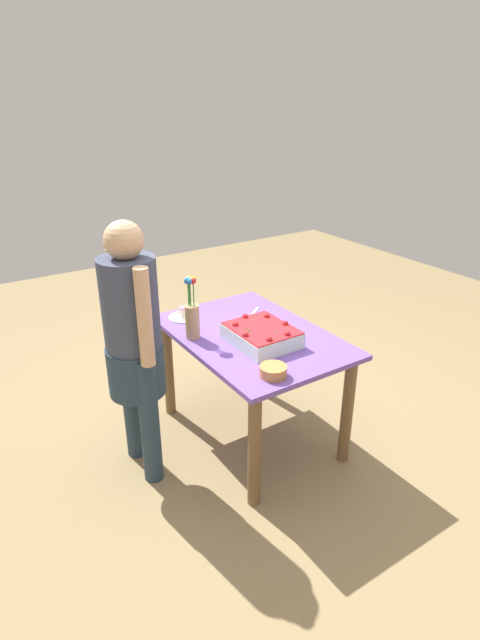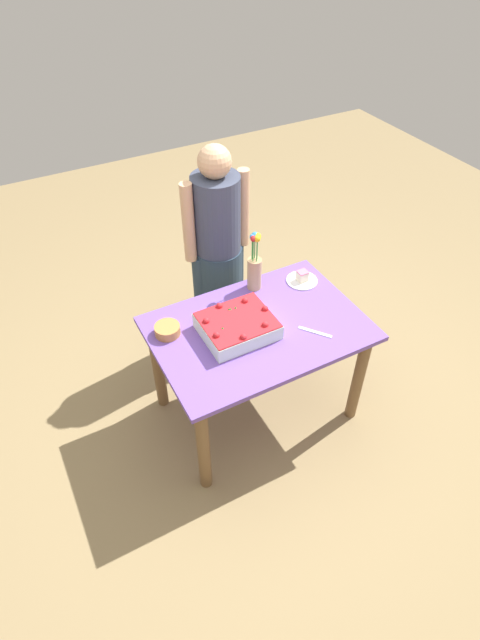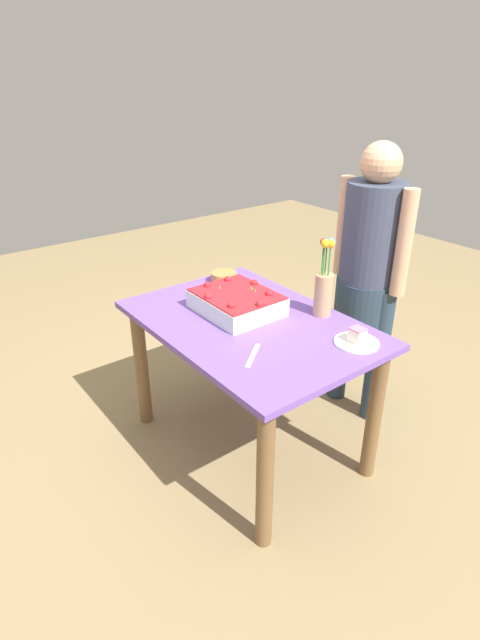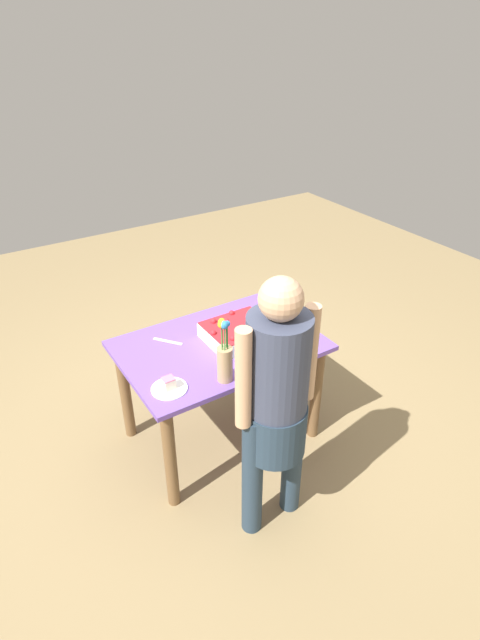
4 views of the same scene
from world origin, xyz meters
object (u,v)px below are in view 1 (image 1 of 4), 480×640
Objects in this scene: serving_plate_with_slice at (184,315)px; person_standing at (133,338)px; cake_knife at (254,313)px; sheet_cake at (262,335)px; flower_vase at (192,315)px; fruit_bowl at (273,371)px.

serving_plate_with_slice is 0.60m from person_standing.
sheet_cake is at bearing -156.00° from cake_knife.
serving_plate_with_slice is 1.01× the size of cake_knife.
sheet_cake is 0.42m from flower_vase.
serving_plate_with_slice is at bearing -16.76° from flower_vase.
sheet_cake reaches higher than cake_knife.
sheet_cake is at bearing -159.22° from serving_plate_with_slice.
flower_vase is (-0.10, 0.51, 0.14)m from cake_knife.
serving_plate_with_slice is 0.51× the size of flower_vase.
serving_plate_with_slice is at bearing 36.07° from person_standing.
flower_vase is at bearing 47.55° from sheet_cake.
cake_knife is at bearing 9.94° from person_standing.
fruit_bowl is at bearing -177.20° from serving_plate_with_slice.
sheet_cake is 0.43m from cake_knife.
flower_vase is 0.64m from fruit_bowl.
serving_plate_with_slice is at bearing 117.97° from cake_knife.
person_standing is (-0.06, 0.39, -0.02)m from flower_vase.
cake_knife is 0.50× the size of flower_vase.
person_standing is (-0.16, 0.89, 0.12)m from cake_knife.
cake_knife is (-0.19, -0.42, -0.02)m from serving_plate_with_slice.
cake_knife is at bearing -27.43° from fruit_bowl.
cake_knife is 0.13× the size of person_standing.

